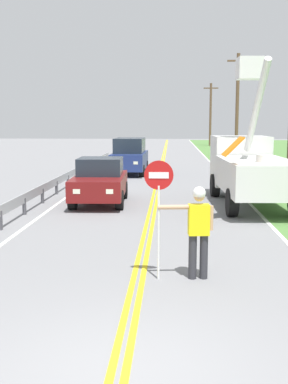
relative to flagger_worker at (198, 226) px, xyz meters
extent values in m
plane|color=gray|center=(-1.16, -3.72, -1.05)|extent=(160.00, 160.00, 0.00)
cube|color=yellow|center=(-1.25, 16.28, -1.04)|extent=(0.11, 110.00, 0.01)
cube|color=yellow|center=(-1.07, 16.28, -1.04)|extent=(0.11, 110.00, 0.01)
cube|color=silver|center=(2.44, 16.28, -1.04)|extent=(0.12, 110.00, 0.01)
cube|color=silver|center=(-4.76, 16.28, -1.04)|extent=(0.12, 110.00, 0.01)
cylinder|color=#2D2D33|center=(0.12, 0.01, -0.61)|extent=(0.16, 0.16, 0.88)
cylinder|color=#2D2D33|center=(-0.10, -0.01, -0.61)|extent=(0.16, 0.16, 0.88)
cube|color=yellow|center=(0.01, 0.00, 0.13)|extent=(0.42, 0.28, 0.60)
cylinder|color=tan|center=(-0.49, -0.05, 0.38)|extent=(0.61, 0.15, 0.09)
cylinder|color=tan|center=(0.25, 0.03, 0.16)|extent=(0.09, 0.09, 0.48)
sphere|color=tan|center=(0.01, 0.00, 0.60)|extent=(0.22, 0.22, 0.22)
sphere|color=white|center=(0.01, 0.00, 0.65)|extent=(0.25, 0.25, 0.25)
cylinder|color=silver|center=(-0.77, -0.08, -0.12)|extent=(0.04, 0.04, 1.85)
cylinder|color=#B71414|center=(-0.77, -0.08, 1.00)|extent=(0.56, 0.03, 0.56)
cube|color=white|center=(-0.77, -0.10, 1.00)|extent=(0.38, 0.01, 0.12)
cube|color=silver|center=(2.44, 7.44, 0.16)|extent=(2.48, 4.69, 1.10)
cube|color=silver|center=(2.30, 10.89, 0.41)|extent=(2.28, 2.19, 2.00)
cube|color=#1E2833|center=(2.26, 11.92, 0.71)|extent=(1.98, 0.14, 0.90)
cylinder|color=silver|center=(2.48, 6.52, 0.83)|extent=(0.56, 0.56, 0.24)
cylinder|color=silver|center=(2.42, 7.99, 2.47)|extent=(0.36, 3.12, 3.17)
cube|color=white|center=(2.36, 9.45, 3.97)|extent=(0.94, 0.94, 0.80)
cube|color=orange|center=(1.33, 5.59, 1.26)|extent=(0.63, 0.82, 0.59)
cylinder|color=black|center=(1.28, 10.65, -0.59)|extent=(0.36, 0.93, 0.92)
cylinder|color=black|center=(3.34, 10.73, -0.59)|extent=(0.36, 0.93, 0.92)
cylinder|color=black|center=(1.45, 6.36, -0.59)|extent=(0.36, 0.93, 0.92)
cube|color=maroon|center=(-3.19, 8.63, -0.35)|extent=(1.98, 4.16, 0.72)
cube|color=#1E2833|center=(-3.20, 8.88, 0.33)|extent=(1.68, 1.78, 0.64)
cube|color=#EAEACC|center=(-2.56, 6.62, -0.30)|extent=(0.24, 0.07, 0.16)
cube|color=#EAEACC|center=(-3.67, 6.58, -0.30)|extent=(0.24, 0.07, 0.16)
cylinder|color=black|center=(-2.32, 7.39, -0.71)|extent=(0.30, 0.69, 0.68)
cylinder|color=black|center=(-3.96, 7.33, -0.71)|extent=(0.30, 0.69, 0.68)
cylinder|color=black|center=(-2.41, 9.93, -0.71)|extent=(0.30, 0.69, 0.68)
cylinder|color=black|center=(-4.05, 9.87, -0.71)|extent=(0.30, 0.69, 0.68)
cube|color=navy|center=(-2.93, 18.93, -0.25)|extent=(1.93, 4.63, 0.92)
cube|color=#1E2833|center=(-2.93, 18.93, 0.63)|extent=(1.67, 2.88, 0.84)
cube|color=#EAEACC|center=(-2.42, 16.64, -0.20)|extent=(0.24, 0.06, 0.16)
cube|color=#EAEACC|center=(-3.52, 16.67, -0.20)|extent=(0.24, 0.06, 0.16)
cylinder|color=black|center=(-2.14, 17.49, -0.71)|extent=(0.29, 0.69, 0.68)
cylinder|color=black|center=(-3.78, 17.52, -0.71)|extent=(0.29, 0.69, 0.68)
cylinder|color=black|center=(-2.08, 20.34, -0.71)|extent=(0.29, 0.69, 0.68)
cylinder|color=black|center=(-3.72, 20.38, -0.71)|extent=(0.29, 0.69, 0.68)
cylinder|color=brown|center=(4.92, 31.91, 3.24)|extent=(0.28, 0.28, 8.56)
cube|color=brown|center=(4.92, 31.91, 6.92)|extent=(1.80, 0.14, 0.14)
cylinder|color=brown|center=(4.35, 52.18, 2.81)|extent=(0.28, 0.28, 7.71)
cube|color=brown|center=(4.35, 52.18, 6.06)|extent=(1.80, 0.14, 0.14)
cube|color=#9EA0A3|center=(-5.36, 12.00, -0.50)|extent=(0.06, 32.00, 0.32)
cube|color=#4C4C51|center=(-5.36, 4.00, -0.77)|extent=(0.10, 0.10, 0.55)
cube|color=#4C4C51|center=(-5.36, 6.29, -0.77)|extent=(0.10, 0.10, 0.55)
cube|color=#4C4C51|center=(-5.36, 8.57, -0.77)|extent=(0.10, 0.10, 0.55)
cube|color=#4C4C51|center=(-5.36, 10.86, -0.77)|extent=(0.10, 0.10, 0.55)
cube|color=#4C4C51|center=(-5.36, 13.14, -0.77)|extent=(0.10, 0.10, 0.55)
cube|color=#4C4C51|center=(-5.36, 15.43, -0.77)|extent=(0.10, 0.10, 0.55)
cube|color=#4C4C51|center=(-5.36, 17.72, -0.77)|extent=(0.10, 0.10, 0.55)
cube|color=#4C4C51|center=(-5.36, 20.00, -0.77)|extent=(0.10, 0.10, 0.55)
cube|color=#4C4C51|center=(-5.36, 22.29, -0.77)|extent=(0.10, 0.10, 0.55)
cube|color=#4C4C51|center=(-5.36, 24.57, -0.77)|extent=(0.10, 0.10, 0.55)
cube|color=#4C4C51|center=(-5.36, 26.86, -0.77)|extent=(0.10, 0.10, 0.55)
camera|label=1|loc=(-0.54, -9.25, 2.02)|focal=45.43mm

